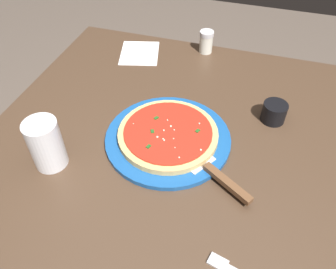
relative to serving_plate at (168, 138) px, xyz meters
name	(u,v)px	position (x,y,z in m)	size (l,w,h in m)	color
ground_plane	(166,256)	(-0.03, -0.02, -0.74)	(5.00, 5.00, 0.00)	brown
restaurant_table	(166,164)	(-0.03, -0.02, -0.14)	(0.89, 0.89, 0.73)	black
serving_plate	(168,138)	(0.00, 0.00, 0.00)	(0.31, 0.31, 0.01)	#195199
pizza	(168,134)	(0.00, 0.00, 0.02)	(0.25, 0.25, 0.02)	#DBB26B
pizza_server	(214,172)	(0.08, 0.13, 0.01)	(0.15, 0.21, 0.01)	silver
cup_tall_drink	(46,144)	(0.15, -0.24, 0.06)	(0.08, 0.08, 0.12)	silver
cup_small_sauce	(274,112)	(-0.16, 0.24, 0.02)	(0.06, 0.06, 0.05)	black
napkin_folded_right	(140,53)	(-0.36, -0.21, -0.01)	(0.15, 0.12, 0.00)	white
parmesan_shaker	(206,42)	(-0.44, 0.00, 0.03)	(0.05, 0.05, 0.07)	silver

